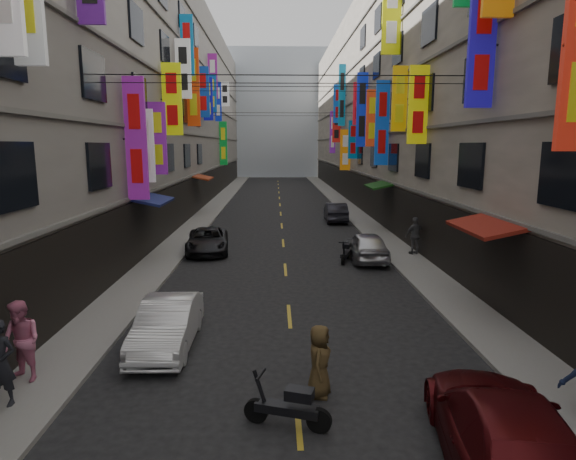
{
  "coord_description": "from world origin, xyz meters",
  "views": [
    {
      "loc": [
        -0.45,
        2.89,
        5.56
      ],
      "look_at": [
        -0.21,
        11.63,
        4.01
      ],
      "focal_mm": 30.0,
      "sensor_mm": 36.0,
      "label": 1
    }
  ],
  "objects": [
    {
      "name": "car_right_mid",
      "position": [
        4.0,
        25.7,
        0.71
      ],
      "size": [
        1.68,
        4.19,
        1.43
      ],
      "primitive_type": "imported",
      "rotation": [
        0.0,
        0.0,
        3.14
      ],
      "color": "silver",
      "rests_on": "ground"
    },
    {
      "name": "pedestrian_crossing",
      "position": [
        0.52,
        12.88,
        0.83
      ],
      "size": [
        0.73,
        0.92,
        1.66
      ],
      "primitive_type": "imported",
      "rotation": [
        0.0,
        0.0,
        1.33
      ],
      "color": "#4A381D",
      "rests_on": "ground"
    },
    {
      "name": "scooter_crossing",
      "position": [
        -0.2,
        11.66,
        0.44
      ],
      "size": [
        1.75,
        0.75,
        1.14
      ],
      "rotation": [
        0.0,
        0.0,
        1.27
      ],
      "color": "black",
      "rests_on": "ground"
    },
    {
      "name": "car_left_far",
      "position": [
        -4.0,
        27.7,
        0.63
      ],
      "size": [
        2.53,
        4.73,
        1.26
      ],
      "primitive_type": "imported",
      "rotation": [
        0.0,
        0.0,
        0.1
      ],
      "color": "black",
      "rests_on": "ground"
    },
    {
      "name": "lane_markings",
      "position": [
        0.0,
        39.0,
        0.0
      ],
      "size": [
        0.12,
        80.2,
        0.01
      ],
      "color": "gold",
      "rests_on": "ground"
    },
    {
      "name": "car_right_far",
      "position": [
        4.0,
        37.85,
        0.7
      ],
      "size": [
        1.6,
        4.3,
        1.4
      ],
      "primitive_type": "imported",
      "rotation": [
        0.0,
        0.0,
        3.11
      ],
      "color": "#24242B",
      "rests_on": "ground"
    },
    {
      "name": "pedestrian_rfar",
      "position": [
        6.6,
        26.49,
        1.07
      ],
      "size": [
        1.24,
        0.91,
        1.9
      ],
      "primitive_type": "imported",
      "rotation": [
        0.0,
        0.0,
        3.41
      ],
      "color": "#505153",
      "rests_on": "sidewalk_right"
    },
    {
      "name": "sidewalk_left",
      "position": [
        -6.0,
        42.0,
        0.06
      ],
      "size": [
        2.0,
        90.0,
        0.12
      ],
      "primitive_type": "cube",
      "color": "slate",
      "rests_on": "ground"
    },
    {
      "name": "haze_block",
      "position": [
        0.0,
        92.0,
        11.0
      ],
      "size": [
        18.0,
        8.0,
        22.0
      ],
      "primitive_type": "cube",
      "color": "#AEB8C2",
      "rests_on": "ground"
    },
    {
      "name": "building_row_left",
      "position": [
        -11.99,
        42.0,
        9.49
      ],
      "size": [
        10.14,
        90.0,
        19.0
      ],
      "color": "gray",
      "rests_on": "ground"
    },
    {
      "name": "pedestrian_lfar",
      "position": [
        -6.34,
        13.54,
        1.08
      ],
      "size": [
        1.12,
        0.96,
        1.93
      ],
      "primitive_type": "imported",
      "rotation": [
        0.0,
        0.0,
        -0.41
      ],
      "color": "pink",
      "rests_on": "sidewalk_left"
    },
    {
      "name": "car_left_mid",
      "position": [
        -3.45,
        15.64,
        0.67
      ],
      "size": [
        1.43,
        4.07,
        1.34
      ],
      "primitive_type": "imported",
      "rotation": [
        0.0,
        0.0,
        0.0
      ],
      "color": "silver",
      "rests_on": "ground"
    },
    {
      "name": "sidewalk_right",
      "position": [
        6.0,
        42.0,
        0.06
      ],
      "size": [
        2.0,
        90.0,
        0.12
      ],
      "primitive_type": "cube",
      "color": "slate",
      "rests_on": "ground"
    },
    {
      "name": "overhead_cables",
      "position": [
        0.0,
        30.0,
        8.8
      ],
      "size": [
        14.0,
        38.04,
        1.24
      ],
      "color": "black",
      "rests_on": "ground"
    },
    {
      "name": "scooter_far_right",
      "position": [
        2.94,
        25.45,
        0.44
      ],
      "size": [
        0.75,
        1.75,
        1.14
      ],
      "rotation": [
        0.0,
        0.0,
        2.83
      ],
      "color": "black",
      "rests_on": "ground"
    },
    {
      "name": "pedestrian_lnear",
      "position": [
        -6.24,
        12.48,
        1.05
      ],
      "size": [
        0.72,
        0.66,
        1.87
      ],
      "primitive_type": "imported",
      "rotation": [
        0.0,
        0.0,
        -0.06
      ],
      "color": "black",
      "rests_on": "sidewalk_left"
    },
    {
      "name": "building_row_right",
      "position": [
        11.99,
        42.0,
        9.49
      ],
      "size": [
        10.14,
        90.0,
        19.0
      ],
      "color": "#ADA191",
      "rests_on": "ground"
    },
    {
      "name": "shop_signage",
      "position": [
        -0.03,
        34.85,
        9.08
      ],
      "size": [
        14.0,
        55.0,
        12.03
      ],
      "color": "#1E0EA9",
      "rests_on": "ground"
    },
    {
      "name": "car_right_near",
      "position": [
        3.42,
        10.16,
        0.75
      ],
      "size": [
        2.91,
        5.46,
        1.51
      ],
      "primitive_type": "imported",
      "rotation": [
        0.0,
        0.0,
        2.98
      ],
      "color": "#500D10",
      "rests_on": "ground"
    },
    {
      "name": "street_awnings",
      "position": [
        -1.26,
        26.0,
        3.0
      ],
      "size": [
        13.99,
        35.2,
        0.41
      ],
      "color": "#165319",
      "rests_on": "ground"
    }
  ]
}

